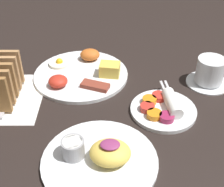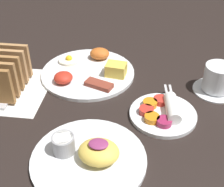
{
  "view_description": "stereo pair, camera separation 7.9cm",
  "coord_description": "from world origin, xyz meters",
  "px_view_note": "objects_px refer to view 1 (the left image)",
  "views": [
    {
      "loc": [
        0.07,
        -0.58,
        0.5
      ],
      "look_at": [
        0.07,
        0.05,
        0.03
      ],
      "focal_mm": 50.0,
      "sensor_mm": 36.0,
      "label": 1
    },
    {
      "loc": [
        0.15,
        -0.58,
        0.5
      ],
      "look_at": [
        0.07,
        0.05,
        0.03
      ],
      "focal_mm": 50.0,
      "sensor_mm": 36.0,
      "label": 2
    }
  ],
  "objects_px": {
    "plate_condiments": "(164,108)",
    "coffee_cup": "(211,73)",
    "plate_breakfast": "(83,72)",
    "plate_foreground": "(100,157)"
  },
  "relations": [
    {
      "from": "plate_breakfast",
      "to": "coffee_cup",
      "type": "xyz_separation_m",
      "value": [
        0.36,
        -0.04,
        0.02
      ]
    },
    {
      "from": "plate_condiments",
      "to": "coffee_cup",
      "type": "bearing_deg",
      "value": 41.43
    },
    {
      "from": "plate_foreground",
      "to": "coffee_cup",
      "type": "relative_size",
      "value": 2.01
    },
    {
      "from": "plate_foreground",
      "to": "plate_condiments",
      "type": "bearing_deg",
      "value": 46.98
    },
    {
      "from": "plate_condiments",
      "to": "plate_foreground",
      "type": "distance_m",
      "value": 0.22
    },
    {
      "from": "plate_foreground",
      "to": "coffee_cup",
      "type": "xyz_separation_m",
      "value": [
        0.29,
        0.29,
        0.02
      ]
    },
    {
      "from": "plate_breakfast",
      "to": "plate_condiments",
      "type": "relative_size",
      "value": 1.51
    },
    {
      "from": "plate_condiments",
      "to": "plate_foreground",
      "type": "xyz_separation_m",
      "value": [
        -0.15,
        -0.16,
        0.0
      ]
    },
    {
      "from": "plate_breakfast",
      "to": "coffee_cup",
      "type": "distance_m",
      "value": 0.36
    },
    {
      "from": "coffee_cup",
      "to": "plate_condiments",
      "type": "bearing_deg",
      "value": -138.57
    }
  ]
}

